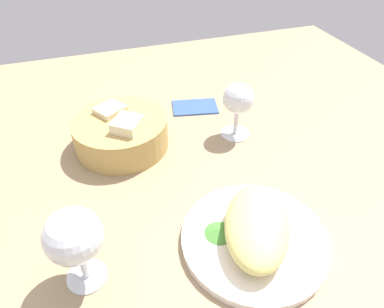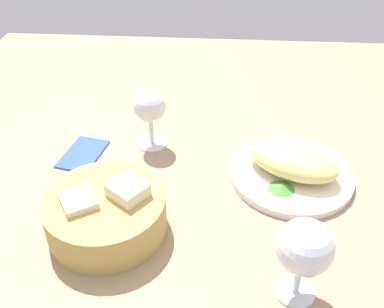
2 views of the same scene
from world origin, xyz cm
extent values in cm
cube|color=#9B835F|center=(0.00, 0.00, -1.00)|extent=(140.00, 140.00, 2.00)
cylinder|color=white|center=(-13.26, -3.39, 0.70)|extent=(23.11, 23.11, 1.40)
ellipsoid|color=#DED374|center=(-13.26, -3.39, 3.96)|extent=(19.40, 16.13, 5.11)
cone|color=#488936|center=(-10.92, 1.69, 1.91)|extent=(4.74, 4.74, 1.02)
cylinder|color=tan|center=(18.28, 12.10, 3.30)|extent=(19.48, 19.48, 6.60)
cube|color=beige|center=(21.88, 13.28, 4.99)|extent=(7.23, 7.41, 5.59)
cube|color=beige|center=(14.55, 10.94, 6.04)|extent=(7.40, 7.29, 5.52)
cylinder|color=silver|center=(14.54, -12.48, 0.30)|extent=(6.47, 6.47, 0.60)
cylinder|color=silver|center=(14.54, -12.48, 3.22)|extent=(1.00, 1.00, 5.24)
sphere|color=silver|center=(14.54, -12.48, 9.12)|extent=(6.57, 6.57, 6.57)
cylinder|color=silver|center=(-11.13, 22.36, 0.30)|extent=(5.81, 5.81, 0.60)
cylinder|color=silver|center=(-11.13, 22.36, 3.13)|extent=(1.00, 1.00, 5.05)
sphere|color=silver|center=(-11.13, 22.36, 9.54)|extent=(7.77, 7.77, 7.77)
cube|color=#325194|center=(27.98, -7.57, 0.40)|extent=(9.08, 12.19, 0.80)
camera|label=1|loc=(-42.28, 16.68, 45.81)|focal=32.44mm
camera|label=2|loc=(0.78, 61.47, 53.34)|focal=40.89mm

